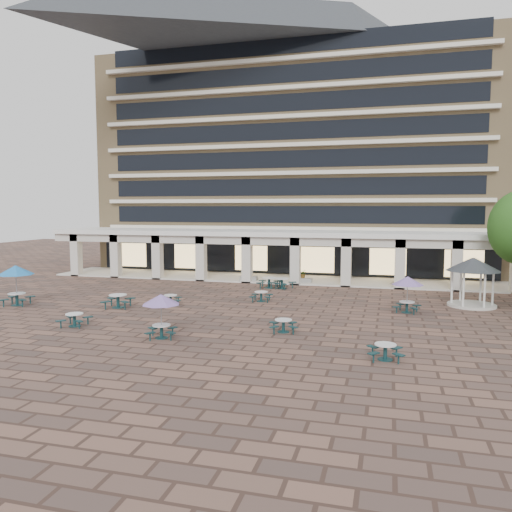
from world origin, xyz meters
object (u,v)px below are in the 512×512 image
object	(u,v)px
planter_left	(249,276)
planter_right	(303,278)
picnic_table_4	(16,272)
gazebo	(473,270)
picnic_table_3	(385,350)

from	to	relation	value
planter_left	planter_right	size ratio (longest dim) A/B	1.00
picnic_table_4	gazebo	world-z (taller)	gazebo
gazebo	planter_right	bearing A→B (deg)	151.52
planter_right	planter_left	bearing A→B (deg)	180.00
picnic_table_3	planter_left	distance (m)	23.34
picnic_table_3	planter_right	world-z (taller)	planter_right
picnic_table_4	planter_left	world-z (taller)	picnic_table_4
picnic_table_3	picnic_table_4	distance (m)	24.46
picnic_table_3	planter_right	size ratio (longest dim) A/B	1.08
gazebo	planter_left	bearing A→B (deg)	158.69
gazebo	planter_right	xyz separation A→B (m)	(-12.33, 6.69, -1.94)
planter_left	planter_right	distance (m)	4.81
picnic_table_3	picnic_table_4	bearing A→B (deg)	161.92
picnic_table_4	gazebo	distance (m)	29.99
picnic_table_3	gazebo	distance (m)	14.63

